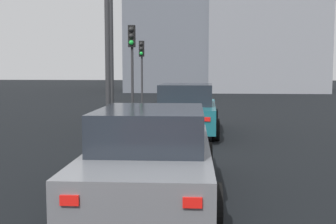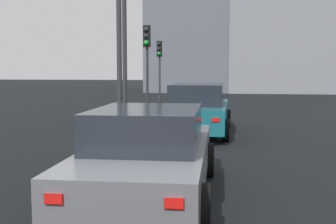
{
  "view_description": "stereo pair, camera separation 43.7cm",
  "coord_description": "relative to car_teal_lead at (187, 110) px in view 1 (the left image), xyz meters",
  "views": [
    {
      "loc": [
        -4.57,
        -0.63,
        2.01
      ],
      "look_at": [
        2.91,
        0.02,
        1.28
      ],
      "focal_mm": 46.32,
      "sensor_mm": 36.0,
      "label": 1
    },
    {
      "loc": [
        -4.52,
        -1.07,
        2.01
      ],
      "look_at": [
        2.91,
        0.02,
        1.28
      ],
      "focal_mm": 46.32,
      "sensor_mm": 36.0,
      "label": 2
    }
  ],
  "objects": [
    {
      "name": "car_teal_lead",
      "position": [
        0.0,
        0.0,
        0.0
      ],
      "size": [
        4.78,
        2.06,
        1.57
      ],
      "rotation": [
        0.0,
        0.0,
        -0.01
      ],
      "color": "#19606B",
      "rests_on": "ground_plane"
    },
    {
      "name": "car_grey_second",
      "position": [
        -7.08,
        0.22,
        -0.05
      ],
      "size": [
        4.82,
        2.07,
        1.44
      ],
      "rotation": [
        0.0,
        0.0,
        0.03
      ],
      "color": "slate",
      "rests_on": "ground_plane"
    },
    {
      "name": "traffic_light_near_left",
      "position": [
        4.32,
        2.48,
        2.02
      ],
      "size": [
        0.32,
        0.29,
        3.85
      ],
      "rotation": [
        0.0,
        0.0,
        3.11
      ],
      "color": "#2D2D30",
      "rests_on": "ground_plane"
    },
    {
      "name": "traffic_light_near_right",
      "position": [
        11.14,
        3.08,
        1.89
      ],
      "size": [
        0.32,
        0.29,
        3.66
      ],
      "rotation": [
        0.0,
        0.0,
        3.07
      ],
      "color": "#2D2D30",
      "rests_on": "ground_plane"
    },
    {
      "name": "building_facade_left",
      "position": [
        29.49,
        -5.96,
        4.2
      ],
      "size": [
        12.37,
        10.25,
        9.9
      ],
      "primitive_type": "cube",
      "color": "gray",
      "rests_on": "ground_plane"
    },
    {
      "name": "building_facade_center",
      "position": [
        28.64,
        2.04,
        6.74
      ],
      "size": [
        10.23,
        9.1,
        14.99
      ],
      "primitive_type": "cube",
      "color": "slate",
      "rests_on": "ground_plane"
    }
  ]
}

